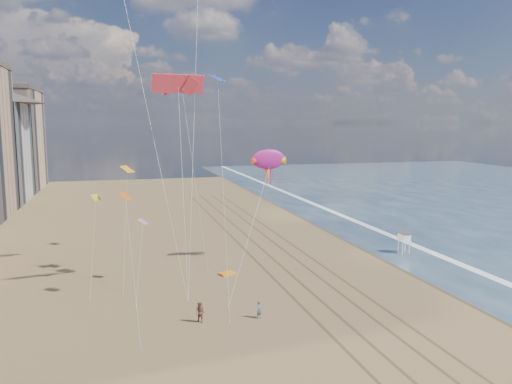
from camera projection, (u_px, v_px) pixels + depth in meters
The scene contains 10 objects.
ground at pixel (381, 368), 36.12m from camera, with size 260.00×260.00×0.00m, color brown.
wet_sand at pixel (361, 235), 79.31m from camera, with size 260.00×260.00×0.00m, color #42301E.
foam at pixel (385, 233), 80.42m from camera, with size 260.00×260.00×0.00m, color white.
tracks at pixel (283, 258), 65.43m from camera, with size 7.68×120.00×0.01m.
lifeguard_stand at pixel (404, 237), 67.93m from camera, with size 1.56×1.56×2.82m.
grounded_kite at pixel (227, 273), 58.49m from camera, with size 1.89×1.20×0.22m, color orange.
show_kite at pixel (269, 160), 62.15m from camera, with size 6.35×7.60×20.45m.
kite_flyer_a at pixel (259, 310), 45.23m from camera, with size 0.59×0.39×1.61m, color slate.
kite_flyer_b at pixel (200, 312), 44.16m from camera, with size 0.93×0.73×1.92m, color brown.
small_kites at pixel (157, 142), 54.62m from camera, with size 14.60×16.84×17.06m.
Camera 1 is at (-17.77, -30.39, 17.60)m, focal length 35.00 mm.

